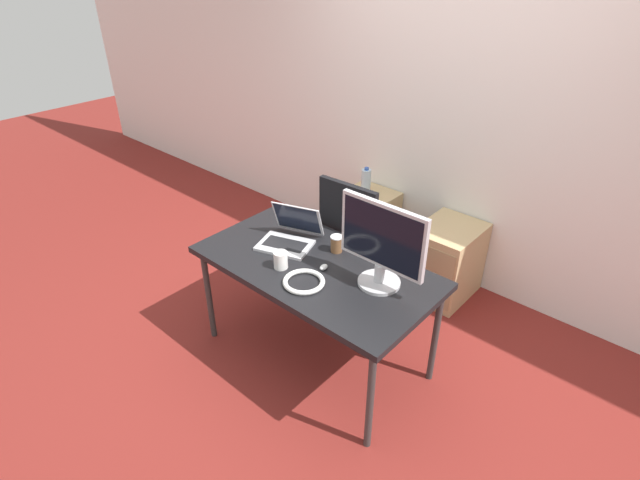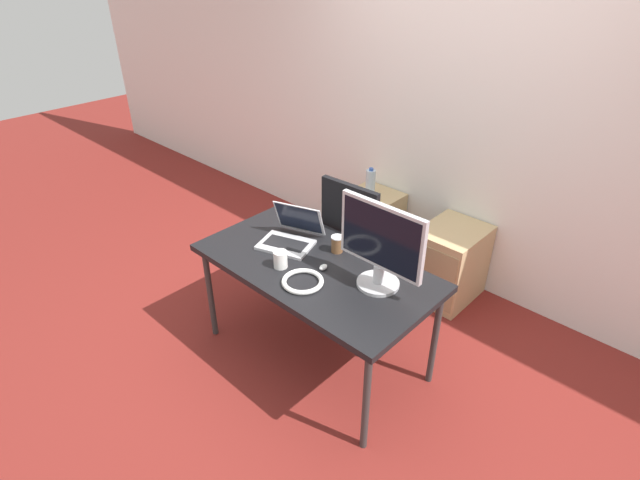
{
  "view_description": "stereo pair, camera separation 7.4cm",
  "coord_description": "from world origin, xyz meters",
  "px_view_note": "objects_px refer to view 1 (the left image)",
  "views": [
    {
      "loc": [
        1.65,
        -1.83,
        2.4
      ],
      "look_at": [
        0.0,
        0.04,
        0.89
      ],
      "focal_mm": 28.0,
      "sensor_mm": 36.0,
      "label": 1
    },
    {
      "loc": [
        1.71,
        -1.78,
        2.4
      ],
      "look_at": [
        0.0,
        0.04,
        0.89
      ],
      "focal_mm": 28.0,
      "sensor_mm": 36.0,
      "label": 2
    }
  ],
  "objects_px": {
    "laptop_center": "(289,236)",
    "mouse": "(324,267)",
    "cabinet_left": "(363,227)",
    "coffee_cup_brown": "(336,244)",
    "office_chair": "(361,259)",
    "water_bottle": "(366,183)",
    "monitor": "(382,245)",
    "cabinet_right": "(446,261)",
    "coffee_cup_white": "(281,260)",
    "cable_coil": "(304,282)"
  },
  "relations": [
    {
      "from": "coffee_cup_brown",
      "to": "cabinet_right",
      "type": "bearing_deg",
      "value": 74.43
    },
    {
      "from": "cabinet_left",
      "to": "cabinet_right",
      "type": "bearing_deg",
      "value": 0.0
    },
    {
      "from": "mouse",
      "to": "office_chair",
      "type": "bearing_deg",
      "value": 107.49
    },
    {
      "from": "cabinet_left",
      "to": "coffee_cup_brown",
      "type": "bearing_deg",
      "value": -62.51
    },
    {
      "from": "office_chair",
      "to": "cabinet_right",
      "type": "relative_size",
      "value": 1.82
    },
    {
      "from": "cabinet_left",
      "to": "cabinet_right",
      "type": "xyz_separation_m",
      "value": [
        0.79,
        0.0,
        0.0
      ]
    },
    {
      "from": "monitor",
      "to": "cabinet_left",
      "type": "bearing_deg",
      "value": 129.91
    },
    {
      "from": "office_chair",
      "to": "cabinet_left",
      "type": "distance_m",
      "value": 0.67
    },
    {
      "from": "office_chair",
      "to": "cabinet_right",
      "type": "distance_m",
      "value": 0.68
    },
    {
      "from": "laptop_center",
      "to": "coffee_cup_brown",
      "type": "height_order",
      "value": "laptop_center"
    },
    {
      "from": "laptop_center",
      "to": "mouse",
      "type": "bearing_deg",
      "value": -12.6
    },
    {
      "from": "coffee_cup_brown",
      "to": "cable_coil",
      "type": "xyz_separation_m",
      "value": [
        0.08,
        -0.38,
        -0.04
      ]
    },
    {
      "from": "cabinet_right",
      "to": "coffee_cup_white",
      "type": "xyz_separation_m",
      "value": [
        -0.4,
        -1.34,
        0.5
      ]
    },
    {
      "from": "coffee_cup_white",
      "to": "coffee_cup_brown",
      "type": "bearing_deg",
      "value": 69.97
    },
    {
      "from": "water_bottle",
      "to": "laptop_center",
      "type": "bearing_deg",
      "value": -78.38
    },
    {
      "from": "monitor",
      "to": "laptop_center",
      "type": "bearing_deg",
      "value": -178.4
    },
    {
      "from": "office_chair",
      "to": "mouse",
      "type": "xyz_separation_m",
      "value": [
        0.2,
        -0.65,
        0.36
      ]
    },
    {
      "from": "laptop_center",
      "to": "coffee_cup_white",
      "type": "relative_size",
      "value": 3.94
    },
    {
      "from": "water_bottle",
      "to": "cable_coil",
      "type": "bearing_deg",
      "value": -66.49
    },
    {
      "from": "water_bottle",
      "to": "laptop_center",
      "type": "distance_m",
      "value": 1.14
    },
    {
      "from": "cabinet_left",
      "to": "monitor",
      "type": "relative_size",
      "value": 1.1
    },
    {
      "from": "office_chair",
      "to": "laptop_center",
      "type": "height_order",
      "value": "office_chair"
    },
    {
      "from": "coffee_cup_white",
      "to": "cable_coil",
      "type": "distance_m",
      "value": 0.22
    },
    {
      "from": "monitor",
      "to": "mouse",
      "type": "xyz_separation_m",
      "value": [
        -0.32,
        -0.1,
        -0.24
      ]
    },
    {
      "from": "coffee_cup_brown",
      "to": "cabinet_left",
      "type": "bearing_deg",
      "value": 117.49
    },
    {
      "from": "mouse",
      "to": "water_bottle",
      "type": "bearing_deg",
      "value": 116.24
    },
    {
      "from": "monitor",
      "to": "mouse",
      "type": "relative_size",
      "value": 9.28
    },
    {
      "from": "cabinet_left",
      "to": "coffee_cup_brown",
      "type": "xyz_separation_m",
      "value": [
        0.51,
        -0.99,
        0.5
      ]
    },
    {
      "from": "laptop_center",
      "to": "water_bottle",
      "type": "bearing_deg",
      "value": 101.62
    },
    {
      "from": "laptop_center",
      "to": "mouse",
      "type": "xyz_separation_m",
      "value": [
        0.36,
        -0.08,
        -0.03
      ]
    },
    {
      "from": "cable_coil",
      "to": "office_chair",
      "type": "bearing_deg",
      "value": 104.45
    },
    {
      "from": "mouse",
      "to": "coffee_cup_brown",
      "type": "bearing_deg",
      "value": 110.03
    },
    {
      "from": "coffee_cup_brown",
      "to": "monitor",
      "type": "bearing_deg",
      "value": -14.58
    },
    {
      "from": "office_chair",
      "to": "cabinet_right",
      "type": "height_order",
      "value": "office_chair"
    },
    {
      "from": "water_bottle",
      "to": "monitor",
      "type": "bearing_deg",
      "value": -50.15
    },
    {
      "from": "cabinet_left",
      "to": "monitor",
      "type": "xyz_separation_m",
      "value": [
        0.91,
        -1.09,
        0.7
      ]
    },
    {
      "from": "cabinet_right",
      "to": "mouse",
      "type": "relative_size",
      "value": 10.25
    },
    {
      "from": "cabinet_right",
      "to": "coffee_cup_white",
      "type": "relative_size",
      "value": 5.6
    },
    {
      "from": "laptop_center",
      "to": "mouse",
      "type": "relative_size",
      "value": 7.22
    },
    {
      "from": "laptop_center",
      "to": "cabinet_right",
      "type": "bearing_deg",
      "value": 63.22
    },
    {
      "from": "monitor",
      "to": "mouse",
      "type": "bearing_deg",
      "value": -162.98
    },
    {
      "from": "water_bottle",
      "to": "cabinet_left",
      "type": "bearing_deg",
      "value": -90.0
    },
    {
      "from": "cabinet_right",
      "to": "cable_coil",
      "type": "bearing_deg",
      "value": -97.98
    },
    {
      "from": "water_bottle",
      "to": "laptop_center",
      "type": "height_order",
      "value": "laptop_center"
    },
    {
      "from": "laptop_center",
      "to": "monitor",
      "type": "xyz_separation_m",
      "value": [
        0.68,
        0.02,
        0.21
      ]
    },
    {
      "from": "office_chair",
      "to": "laptop_center",
      "type": "xyz_separation_m",
      "value": [
        -0.15,
        -0.57,
        0.39
      ]
    },
    {
      "from": "office_chair",
      "to": "water_bottle",
      "type": "distance_m",
      "value": 0.73
    },
    {
      "from": "water_bottle",
      "to": "cable_coil",
      "type": "height_order",
      "value": "water_bottle"
    },
    {
      "from": "coffee_cup_white",
      "to": "coffee_cup_brown",
      "type": "height_order",
      "value": "coffee_cup_brown"
    },
    {
      "from": "coffee_cup_white",
      "to": "cable_coil",
      "type": "xyz_separation_m",
      "value": [
        0.21,
        -0.03,
        -0.04
      ]
    }
  ]
}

